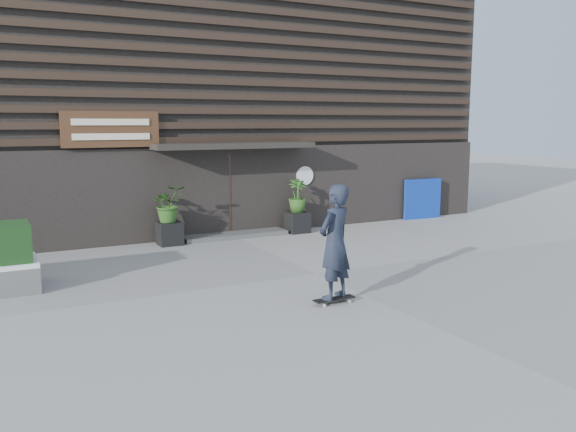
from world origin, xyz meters
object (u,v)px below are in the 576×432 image
blue_tarp (422,199)px  planter_pot_left (170,233)px  planter_pot_right (297,222)px  skateboarder (335,242)px

blue_tarp → planter_pot_left: bearing=-175.7°
planter_pot_right → blue_tarp: (4.89, 0.30, 0.36)m
planter_pot_left → blue_tarp: (8.69, 0.30, 0.36)m
planter_pot_left → skateboarder: (1.14, -6.31, 0.80)m
planter_pot_left → blue_tarp: 8.71m
planter_pot_left → planter_pot_right: size_ratio=1.00×
planter_pot_left → planter_pot_right: same height
planter_pot_left → skateboarder: skateboarder is taller
planter_pot_right → blue_tarp: blue_tarp is taller
skateboarder → planter_pot_left: bearing=100.2°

